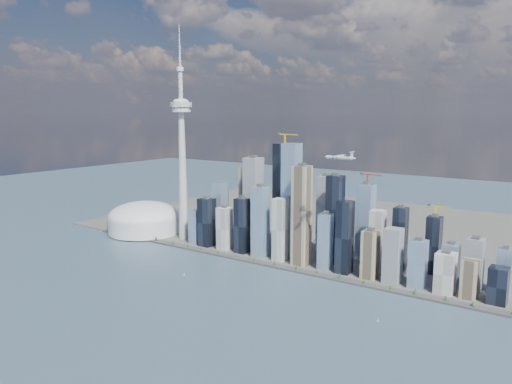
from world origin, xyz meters
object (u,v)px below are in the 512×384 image
Objects in this scene: dome_stadium at (144,219)px; sailboat_east at (378,320)px; sailboat_west at (184,274)px; airplane at (340,157)px; needle_tower at (182,151)px.

dome_stadium reaches higher than sailboat_east.
dome_stadium reaches higher than sailboat_west.
airplane is at bearing -7.83° from dome_stadium.
sailboat_east is (128.26, -111.68, -250.43)m from airplane.
sailboat_west is at bearing -46.93° from needle_tower.
needle_tower is 241.40m from dome_stadium.
dome_stadium is 23.44× the size of sailboat_west.
airplane is at bearing 22.14° from sailboat_west.
needle_tower is at bearing 132.57° from sailboat_west.
needle_tower is 2.75× the size of dome_stadium.
needle_tower reaches higher than sailboat_east.
dome_stadium is (-140.00, -10.00, -196.40)m from needle_tower.
airplane is at bearing -11.14° from needle_tower.
dome_stadium is 673.80m from airplane.
airplane is (493.07, -97.09, 17.25)m from needle_tower.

